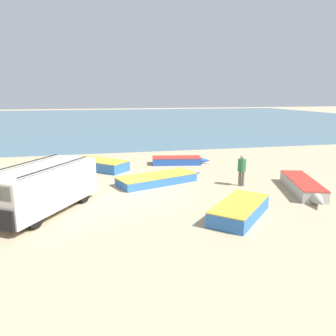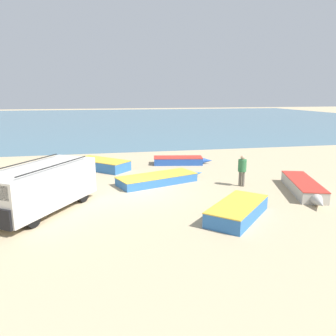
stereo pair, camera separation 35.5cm
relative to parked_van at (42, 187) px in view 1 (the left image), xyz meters
name	(u,v)px [view 1 (the left image)]	position (x,y,z in m)	size (l,w,h in m)	color
ground_plane	(139,193)	(4.44, 1.84, -1.11)	(200.00, 200.00, 0.00)	tan
sea_water	(103,119)	(4.44, 53.84, -1.11)	(120.00, 80.00, 0.01)	#477084
parked_van	(42,187)	(0.00, 0.00, 0.00)	(4.60, 5.62, 2.13)	beige
fishing_rowboat_0	(178,160)	(8.24, 8.28, -0.85)	(4.34, 1.92, 0.52)	#234CA3
fishing_rowboat_1	(303,186)	(12.80, 0.02, -0.81)	(2.52, 5.30, 0.61)	#ADA89E
fishing_rowboat_2	(98,164)	(2.49, 7.81, -0.77)	(4.20, 4.05, 0.67)	#2D66AD
fishing_rowboat_3	(241,209)	(8.13, -2.41, -0.80)	(3.73, 3.83, 0.63)	#2D66AD
fishing_rowboat_4	(159,179)	(5.82, 3.47, -0.86)	(5.54, 3.08, 0.49)	#2D66AD
fisherman_0	(242,168)	(10.19, 1.89, -0.07)	(0.46, 0.46, 1.73)	#5B564C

